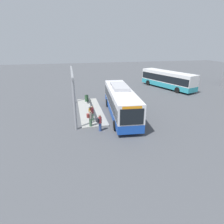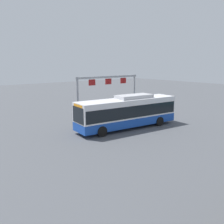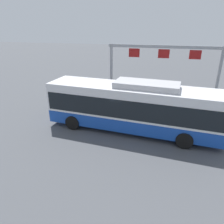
{
  "view_description": "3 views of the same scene",
  "coord_description": "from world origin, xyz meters",
  "px_view_note": "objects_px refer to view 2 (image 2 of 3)",
  "views": [
    {
      "loc": [
        19.83,
        -5.46,
        8.16
      ],
      "look_at": [
        2.42,
        -1.57,
        1.42
      ],
      "focal_mm": 29.72,
      "sensor_mm": 36.0,
      "label": 1
    },
    {
      "loc": [
        17.3,
        18.84,
        6.81
      ],
      "look_at": [
        1.24,
        -1.03,
        1.71
      ],
      "focal_mm": 40.13,
      "sensor_mm": 36.0,
      "label": 2
    },
    {
      "loc": [
        -1.88,
        13.05,
        6.85
      ],
      "look_at": [
        1.41,
        -0.08,
        1.17
      ],
      "focal_mm": 34.32,
      "sensor_mm": 36.0,
      "label": 3
    }
  ],
  "objects_px": {
    "person_boarding": "(82,120)",
    "person_waiting_near": "(86,116)",
    "person_waiting_mid": "(98,114)",
    "trash_bin": "(143,111)",
    "bus_main": "(128,111)"
  },
  "relations": [
    {
      "from": "person_waiting_mid",
      "to": "person_boarding",
      "type": "bearing_deg",
      "value": -57.27
    },
    {
      "from": "bus_main",
      "to": "person_waiting_near",
      "type": "bearing_deg",
      "value": -50.19
    },
    {
      "from": "person_boarding",
      "to": "person_waiting_near",
      "type": "bearing_deg",
      "value": 105.13
    },
    {
      "from": "trash_bin",
      "to": "bus_main",
      "type": "bearing_deg",
      "value": 30.25
    },
    {
      "from": "bus_main",
      "to": "person_waiting_mid",
      "type": "height_order",
      "value": "bus_main"
    },
    {
      "from": "person_boarding",
      "to": "trash_bin",
      "type": "height_order",
      "value": "person_boarding"
    },
    {
      "from": "person_waiting_mid",
      "to": "trash_bin",
      "type": "xyz_separation_m",
      "value": [
        -7.12,
        0.08,
        -0.44
      ]
    },
    {
      "from": "bus_main",
      "to": "person_waiting_near",
      "type": "height_order",
      "value": "bus_main"
    },
    {
      "from": "bus_main",
      "to": "person_waiting_mid",
      "type": "xyz_separation_m",
      "value": [
        1.22,
        -3.52,
        -0.76
      ]
    },
    {
      "from": "person_waiting_near",
      "to": "person_waiting_mid",
      "type": "distance_m",
      "value": 1.48
    },
    {
      "from": "bus_main",
      "to": "person_boarding",
      "type": "bearing_deg",
      "value": -34.85
    },
    {
      "from": "bus_main",
      "to": "person_waiting_mid",
      "type": "distance_m",
      "value": 3.8
    },
    {
      "from": "bus_main",
      "to": "trash_bin",
      "type": "xyz_separation_m",
      "value": [
        -5.9,
        -3.44,
        -1.2
      ]
    },
    {
      "from": "person_boarding",
      "to": "person_waiting_near",
      "type": "relative_size",
      "value": 1.0
    },
    {
      "from": "bus_main",
      "to": "person_waiting_near",
      "type": "distance_m",
      "value": 4.76
    }
  ]
}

